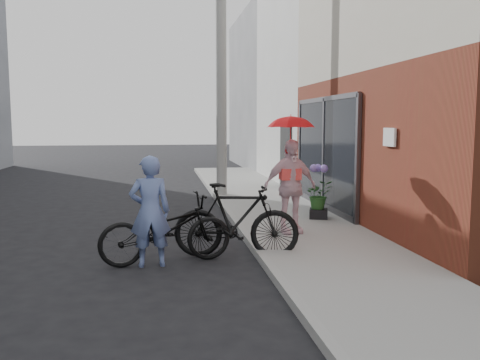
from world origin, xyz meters
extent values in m
plane|color=black|center=(0.00, 0.00, 0.00)|extent=(80.00, 80.00, 0.00)
cube|color=#999994|center=(2.10, 2.00, 0.06)|extent=(2.20, 24.00, 0.12)
cube|color=#9E9E99|center=(0.94, 2.00, 0.06)|extent=(0.12, 24.00, 0.12)
cube|color=black|center=(3.16, 3.50, 1.36)|extent=(0.06, 3.80, 2.40)
cube|color=white|center=(3.16, 0.20, 1.82)|extent=(0.04, 0.40, 0.30)
cube|color=silver|center=(7.20, 9.00, 3.50)|extent=(8.00, 6.00, 7.00)
cube|color=slate|center=(7.20, 16.00, 3.50)|extent=(8.00, 8.00, 7.00)
cylinder|color=#9E9E99|center=(1.10, 6.00, 3.50)|extent=(0.28, 0.28, 7.00)
imported|color=#687DB9|center=(-0.69, -0.36, 0.80)|extent=(0.61, 0.43, 1.60)
imported|color=black|center=(-0.47, -0.24, 0.51)|extent=(2.03, 1.02, 1.02)
imported|color=black|center=(0.60, -0.07, 0.57)|extent=(1.97, 0.89, 1.15)
imported|color=#FAD1DC|center=(1.70, 0.96, 0.94)|extent=(1.02, 0.55, 1.65)
imported|color=red|center=(1.70, 0.96, 2.11)|extent=(0.77, 0.77, 0.68)
cube|color=black|center=(2.63, 2.21, 0.21)|extent=(0.45, 0.45, 0.19)
imported|color=#285A24|center=(2.63, 2.21, 0.60)|extent=(0.53, 0.46, 0.59)
camera|label=1|loc=(-0.52, -7.59, 2.06)|focal=38.00mm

